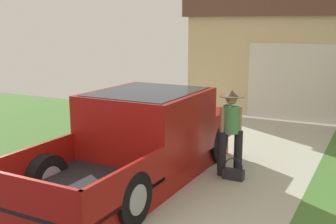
{
  "coord_description": "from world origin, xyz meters",
  "views": [
    {
      "loc": [
        3.58,
        -3.23,
        2.79
      ],
      "look_at": [
        0.12,
        3.51,
        1.21
      ],
      "focal_mm": 44.74,
      "sensor_mm": 36.0,
      "label": 1
    }
  ],
  "objects_px": {
    "pickup_truck": "(145,139)",
    "person_with_hat": "(231,129)",
    "house_with_garage": "(333,51)",
    "handbag": "(233,173)"
  },
  "relations": [
    {
      "from": "person_with_hat",
      "to": "handbag",
      "type": "xyz_separation_m",
      "value": [
        0.15,
        -0.22,
        -0.77
      ]
    },
    {
      "from": "pickup_truck",
      "to": "person_with_hat",
      "type": "bearing_deg",
      "value": 32.74
    },
    {
      "from": "handbag",
      "to": "pickup_truck",
      "type": "bearing_deg",
      "value": -157.38
    },
    {
      "from": "pickup_truck",
      "to": "handbag",
      "type": "distance_m",
      "value": 1.74
    },
    {
      "from": "house_with_garage",
      "to": "pickup_truck",
      "type": "bearing_deg",
      "value": -102.84
    },
    {
      "from": "pickup_truck",
      "to": "house_with_garage",
      "type": "relative_size",
      "value": 0.6
    },
    {
      "from": "person_with_hat",
      "to": "house_with_garage",
      "type": "xyz_separation_m",
      "value": [
        0.81,
        8.62,
        0.98
      ]
    },
    {
      "from": "handbag",
      "to": "house_with_garage",
      "type": "xyz_separation_m",
      "value": [
        0.66,
        8.84,
        1.75
      ]
    },
    {
      "from": "handbag",
      "to": "house_with_garage",
      "type": "bearing_deg",
      "value": 85.76
    },
    {
      "from": "house_with_garage",
      "to": "handbag",
      "type": "bearing_deg",
      "value": -94.24
    }
  ]
}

